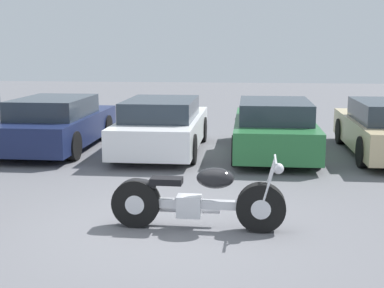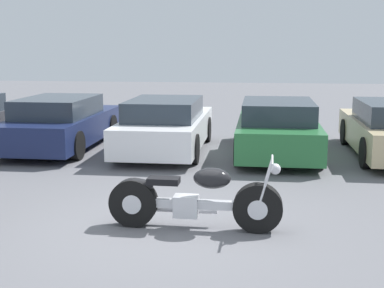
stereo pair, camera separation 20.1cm
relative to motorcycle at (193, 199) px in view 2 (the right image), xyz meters
name	(u,v)px [view 2 (the right image)]	position (x,y,z in m)	size (l,w,h in m)	color
ground_plane	(166,228)	(-0.38, -0.03, -0.42)	(60.00, 60.00, 0.00)	slate
motorcycle	(193,199)	(0.00, 0.00, 0.00)	(2.43, 0.62, 1.03)	black
parked_car_navy	(62,123)	(-3.98, 5.52, 0.20)	(1.87, 4.48, 1.29)	#19234C
parked_car_white	(166,126)	(-1.34, 5.43, 0.20)	(1.87, 4.48, 1.29)	white
parked_car_green	(277,128)	(1.30, 5.38, 0.20)	(1.87, 4.48, 1.29)	#286B38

